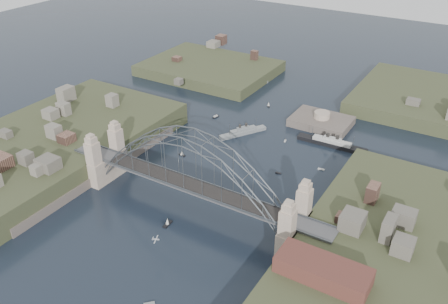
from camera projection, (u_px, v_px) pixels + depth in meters
ground at (191, 209)px, 134.99m from camera, size 500.00×500.00×0.00m
bridge at (190, 173)px, 128.83m from camera, size 84.00×13.80×24.60m
shore_west at (52, 151)px, 159.80m from camera, size 50.50×90.00×12.00m
shore_east at (396, 281)px, 108.22m from camera, size 50.50×90.00×12.00m
headland_nw at (210, 72)px, 229.79m from camera, size 60.00×45.00×9.00m
headland_ne at (444, 107)px, 193.52m from camera, size 70.00×55.00×9.50m
fort_island at (321, 126)px, 181.57m from camera, size 22.00×16.00×9.40m
wharf_shed at (323, 270)px, 99.84m from camera, size 20.00×8.00×4.00m
naval_cruiser_near at (243, 132)px, 174.44m from camera, size 11.86×17.34×5.63m
naval_cruiser_far at (255, 85)px, 214.87m from camera, size 6.29×14.70×4.98m
ocean_liner at (332, 143)px, 166.68m from camera, size 24.96×3.97×6.11m
aeroplane at (155, 239)px, 114.61m from camera, size 1.79×3.07×0.46m
small_boat_a at (182, 153)px, 160.82m from camera, size 2.55×1.18×2.38m
small_boat_b at (278, 173)px, 151.26m from camera, size 1.87×0.67×0.45m
small_boat_c at (167, 223)px, 128.56m from camera, size 1.39×3.50×2.38m
small_boat_d at (321, 169)px, 153.24m from camera, size 2.21×1.00×0.45m
small_boat_e at (216, 117)px, 187.08m from camera, size 1.55×3.15×1.43m
small_boat_f at (285, 141)px, 169.76m from camera, size 0.73×1.58×1.43m
small_boat_g at (149, 304)px, 104.54m from camera, size 2.30×2.32×0.45m
small_boat_h at (269, 105)px, 195.67m from camera, size 1.90×2.25×2.38m
small_boat_i at (309, 227)px, 126.87m from camera, size 2.53×2.55×2.38m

